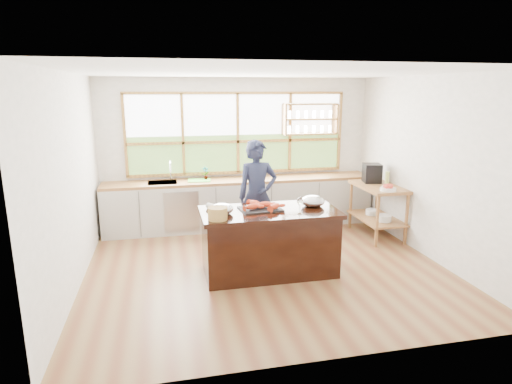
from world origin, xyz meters
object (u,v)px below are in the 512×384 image
object	(u,v)px
island	(269,242)
espresso_machine	(372,173)
cook	(257,196)
wicker_basket	(218,213)

from	to	relation	value
island	espresso_machine	size ratio (longest dim) A/B	5.65
cook	espresso_machine	distance (m)	2.20
cook	wicker_basket	size ratio (longest dim) A/B	7.04
island	wicker_basket	world-z (taller)	wicker_basket
cook	wicker_basket	xyz separation A→B (m)	(-0.78, -1.22, 0.11)
island	espresso_machine	xyz separation A→B (m)	(2.19, 1.36, 0.61)
cook	wicker_basket	bearing A→B (deg)	-126.66
island	wicker_basket	xyz separation A→B (m)	(-0.74, -0.28, 0.53)
cook	espresso_machine	world-z (taller)	cook
island	espresso_machine	bearing A→B (deg)	31.92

